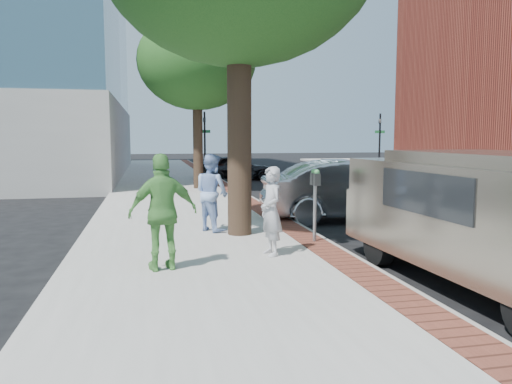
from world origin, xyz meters
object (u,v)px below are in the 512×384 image
object	(u,v)px
person_officer	(212,192)
person_green	(163,212)
parking_meter	(315,190)
van	(486,214)
person_gray	(271,211)
sedan_silver	(355,190)
bg_car	(236,167)

from	to	relation	value
person_officer	person_green	world-z (taller)	person_green
parking_meter	person_green	world-z (taller)	person_green
person_officer	van	bearing A→B (deg)	-174.65
person_green	person_gray	bearing A→B (deg)	-173.20
parking_meter	sedan_silver	world-z (taller)	sedan_silver
parking_meter	van	distance (m)	3.42
person_officer	person_green	size ratio (longest dim) A/B	0.94
person_gray	person_green	xyz separation A→B (m)	(-1.91, -0.60, 0.13)
person_green	van	world-z (taller)	van
person_gray	person_green	distance (m)	2.01
sedan_silver	person_gray	bearing A→B (deg)	144.70
person_green	bg_car	size ratio (longest dim) A/B	0.48
person_gray	van	xyz separation A→B (m)	(2.81, -2.04, 0.17)
person_gray	bg_car	size ratio (longest dim) A/B	0.41
sedan_silver	person_green	bearing A→B (deg)	135.78
person_officer	van	distance (m)	5.84
bg_car	van	xyz separation A→B (m)	(0.44, -19.35, 0.45)
sedan_silver	person_officer	bearing A→B (deg)	113.69
parking_meter	person_green	distance (m)	3.42
person_gray	bg_car	xyz separation A→B (m)	(2.37, 17.30, -0.28)
person_officer	bg_car	world-z (taller)	person_officer
sedan_silver	van	bearing A→B (deg)	179.40
bg_car	van	bearing A→B (deg)	176.11
person_green	sedan_silver	xyz separation A→B (m)	(5.25, 4.62, -0.26)
sedan_silver	van	distance (m)	6.09
parking_meter	person_green	size ratio (longest dim) A/B	0.79
parking_meter	person_officer	xyz separation A→B (m)	(-1.88, 1.65, -0.18)
person_green	person_officer	bearing A→B (deg)	-120.87
person_gray	bg_car	world-z (taller)	person_gray
person_gray	van	distance (m)	3.48
person_gray	bg_car	distance (m)	17.47
parking_meter	person_officer	world-z (taller)	person_officer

